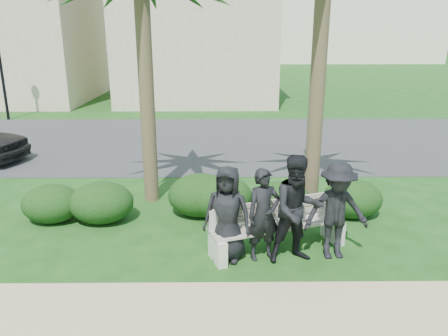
% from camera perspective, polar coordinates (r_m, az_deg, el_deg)
% --- Properties ---
extents(ground, '(160.00, 160.00, 0.00)m').
position_cam_1_polar(ground, '(7.70, -1.76, -10.78)').
color(ground, '#174012').
rests_on(ground, ground).
extents(footpath, '(30.00, 1.60, 0.01)m').
position_cam_1_polar(footpath, '(6.18, -2.10, -18.67)').
color(footpath, tan).
rests_on(footpath, ground).
extents(asphalt_street, '(160.00, 8.00, 0.01)m').
position_cam_1_polar(asphalt_street, '(15.23, -1.19, 3.54)').
color(asphalt_street, '#2D2D30').
rests_on(asphalt_street, ground).
extents(stucco_bldg_right, '(8.40, 8.40, 7.30)m').
position_cam_1_polar(stucco_bldg_right, '(24.82, -3.43, 17.38)').
color(stucco_bldg_right, '#BDA98D').
rests_on(stucco_bldg_right, ground).
extents(park_bench, '(2.54, 1.31, 0.83)m').
position_cam_1_polar(park_bench, '(7.66, 7.07, -7.97)').
color(park_bench, gray).
rests_on(park_bench, ground).
extents(man_a, '(0.90, 0.70, 1.61)m').
position_cam_1_polar(man_a, '(7.13, 0.45, -5.99)').
color(man_a, black).
rests_on(man_a, ground).
extents(man_b, '(0.66, 0.53, 1.56)m').
position_cam_1_polar(man_b, '(7.19, 5.19, -6.09)').
color(man_b, black).
rests_on(man_b, ground).
extents(man_c, '(1.00, 0.85, 1.81)m').
position_cam_1_polar(man_c, '(7.14, 9.59, -5.37)').
color(man_c, black).
rests_on(man_c, ground).
extents(man_d, '(1.12, 0.71, 1.66)m').
position_cam_1_polar(man_d, '(7.41, 14.48, -5.46)').
color(man_d, black).
rests_on(man_d, ground).
extents(hedge_a, '(1.18, 0.97, 0.77)m').
position_cam_1_polar(hedge_a, '(9.37, -21.59, -4.21)').
color(hedge_a, black).
rests_on(hedge_a, ground).
extents(hedge_b, '(1.28, 1.05, 0.83)m').
position_cam_1_polar(hedge_b, '(9.02, -15.74, -4.21)').
color(hedge_b, black).
rests_on(hedge_b, ground).
extents(hedge_c, '(1.36, 1.12, 0.89)m').
position_cam_1_polar(hedge_c, '(9.02, -3.04, -3.38)').
color(hedge_c, black).
rests_on(hedge_c, ground).
extents(hedge_d, '(1.35, 1.12, 0.88)m').
position_cam_1_polar(hedge_d, '(8.92, -0.62, -3.61)').
color(hedge_d, black).
rests_on(hedge_d, ground).
extents(hedge_e, '(1.21, 1.00, 0.79)m').
position_cam_1_polar(hedge_e, '(8.90, 7.48, -4.14)').
color(hedge_e, black).
rests_on(hedge_e, ground).
extents(hedge_f, '(1.22, 1.01, 0.79)m').
position_cam_1_polar(hedge_f, '(9.32, 16.41, -3.71)').
color(hedge_f, black).
rests_on(hedge_f, ground).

